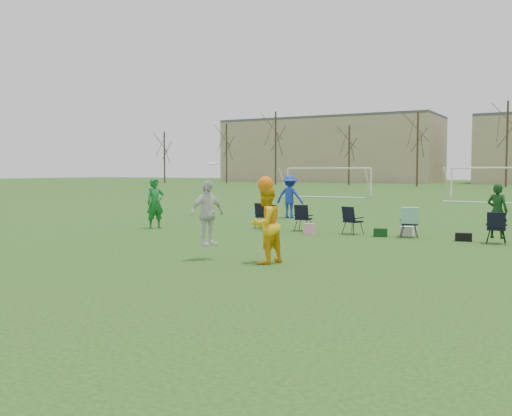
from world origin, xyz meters
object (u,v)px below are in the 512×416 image
Objects in this scene: fielder_blue at (290,197)px; goal_left at (328,174)px; center_contest at (246,220)px; goal_mid at (506,175)px; fielder_green_near at (155,203)px.

fielder_blue is 22.13m from goal_left.
fielder_blue is at bearing 111.46° from center_contest.
goal_left reaches higher than fielder_blue.
goal_mid is (7.26, 19.06, 0.93)m from fielder_blue.
fielder_blue is 0.27× the size of goal_mid.
goal_mid is at bearing -13.13° from goal_left.
fielder_green_near is 7.22m from fielder_blue.
goal_left is 14.14m from goal_mid.
fielder_blue is (2.36, 6.82, 0.03)m from fielder_green_near.
fielder_blue is 0.27× the size of goal_left.
fielder_green_near is 0.79× the size of center_contest.
goal_left is 1.00× the size of goal_mid.
goal_mid reaches higher than center_contest.
goal_mid is at bearing -118.25° from fielder_blue.
fielder_blue is at bearing 8.05° from fielder_green_near.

